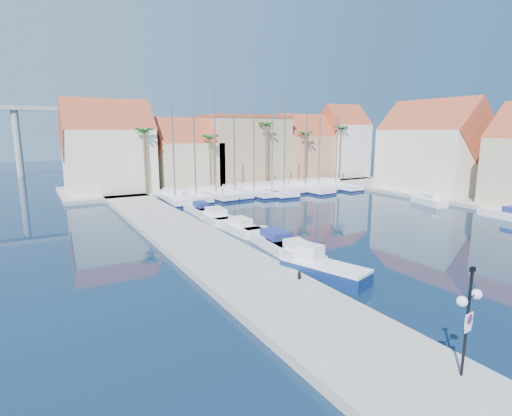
# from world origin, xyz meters

# --- Properties ---
(ground) EXTENTS (260.00, 260.00, 0.00)m
(ground) POSITION_xyz_m (0.00, 0.00, 0.00)
(ground) COLOR black
(ground) RESTS_ON ground
(quay_west) EXTENTS (6.00, 77.00, 0.50)m
(quay_west) POSITION_xyz_m (-9.00, 13.50, 0.25)
(quay_west) COLOR gray
(quay_west) RESTS_ON ground
(shore_north) EXTENTS (54.00, 16.00, 0.50)m
(shore_north) POSITION_xyz_m (10.00, 48.00, 0.25)
(shore_north) COLOR gray
(shore_north) RESTS_ON ground
(shore_east) EXTENTS (12.00, 60.00, 0.50)m
(shore_east) POSITION_xyz_m (32.00, 15.00, 0.25)
(shore_east) COLOR gray
(shore_east) RESTS_ON ground
(lamp_post) EXTENTS (1.41, 0.50, 4.18)m
(lamp_post) POSITION_xyz_m (-7.31, -7.32, 3.24)
(lamp_post) COLOR black
(lamp_post) RESTS_ON quay_west
(bollard) EXTENTS (0.18, 0.18, 0.46)m
(bollard) POSITION_xyz_m (-6.78, 3.55, 0.73)
(bollard) COLOR black
(bollard) RESTS_ON quay_west
(fishing_boat) EXTENTS (3.64, 6.12, 2.03)m
(fishing_boat) POSITION_xyz_m (-4.66, 4.02, 0.67)
(fishing_boat) COLOR navy
(fishing_boat) RESTS_ON ground
(motorboat_west_0) EXTENTS (2.47, 6.24, 1.40)m
(motorboat_west_0) POSITION_xyz_m (-3.74, 8.43, 0.51)
(motorboat_west_0) COLOR white
(motorboat_west_0) RESTS_ON ground
(motorboat_west_1) EXTENTS (2.88, 7.26, 1.40)m
(motorboat_west_1) POSITION_xyz_m (-3.45, 12.07, 0.51)
(motorboat_west_1) COLOR white
(motorboat_west_1) RESTS_ON ground
(motorboat_west_2) EXTENTS (2.23, 6.33, 1.40)m
(motorboat_west_2) POSITION_xyz_m (-3.77, 17.61, 0.51)
(motorboat_west_2) COLOR white
(motorboat_west_2) RESTS_ON ground
(motorboat_west_3) EXTENTS (2.76, 7.35, 1.40)m
(motorboat_west_3) POSITION_xyz_m (-3.78, 23.16, 0.51)
(motorboat_west_3) COLOR white
(motorboat_west_3) RESTS_ON ground
(motorboat_west_4) EXTENTS (1.79, 5.57, 1.40)m
(motorboat_west_4) POSITION_xyz_m (-3.72, 27.50, 0.51)
(motorboat_west_4) COLOR white
(motorboat_west_4) RESTS_ON ground
(motorboat_east_0) EXTENTS (2.48, 6.33, 1.40)m
(motorboat_east_0) POSITION_xyz_m (23.99, 7.81, 0.51)
(motorboat_east_0) COLOR white
(motorboat_east_0) RESTS_ON ground
(motorboat_east_1) EXTENTS (2.97, 5.50, 1.40)m
(motorboat_east_1) POSITION_xyz_m (23.98, 17.86, 0.51)
(motorboat_east_1) COLOR white
(motorboat_east_1) RESTS_ON ground
(sailboat_0) EXTENTS (3.31, 10.58, 12.54)m
(sailboat_0) POSITION_xyz_m (-3.86, 36.27, 0.58)
(sailboat_0) COLOR white
(sailboat_0) RESTS_ON ground
(sailboat_1) EXTENTS (2.64, 8.78, 11.28)m
(sailboat_1) POSITION_xyz_m (-0.99, 36.04, 0.59)
(sailboat_1) COLOR white
(sailboat_1) RESTS_ON ground
(sailboat_2) EXTENTS (3.14, 9.61, 14.66)m
(sailboat_2) POSITION_xyz_m (2.05, 36.37, 0.63)
(sailboat_2) COLOR white
(sailboat_2) RESTS_ON ground
(sailboat_3) EXTENTS (2.25, 8.44, 11.56)m
(sailboat_3) POSITION_xyz_m (4.92, 36.10, 0.60)
(sailboat_3) COLOR white
(sailboat_3) RESTS_ON ground
(sailboat_4) EXTENTS (3.31, 10.75, 12.85)m
(sailboat_4) POSITION_xyz_m (8.05, 36.22, 0.58)
(sailboat_4) COLOR white
(sailboat_4) RESTS_ON ground
(sailboat_5) EXTENTS (3.70, 12.05, 14.02)m
(sailboat_5) POSITION_xyz_m (10.93, 35.83, 0.58)
(sailboat_5) COLOR white
(sailboat_5) RESTS_ON ground
(sailboat_6) EXTENTS (2.88, 8.84, 13.43)m
(sailboat_6) POSITION_xyz_m (13.82, 36.80, 0.62)
(sailboat_6) COLOR white
(sailboat_6) RESTS_ON ground
(sailboat_7) EXTENTS (3.90, 12.10, 11.76)m
(sailboat_7) POSITION_xyz_m (17.03, 35.87, 0.55)
(sailboat_7) COLOR white
(sailboat_7) RESTS_ON ground
(sailboat_8) EXTENTS (2.81, 8.47, 11.67)m
(sailboat_8) POSITION_xyz_m (20.20, 36.29, 0.60)
(sailboat_8) COLOR white
(sailboat_8) RESTS_ON ground
(sailboat_9) EXTENTS (3.42, 11.16, 11.88)m
(sailboat_9) POSITION_xyz_m (23.06, 35.59, 0.56)
(sailboat_9) COLOR white
(sailboat_9) RESTS_ON ground
(building_0) EXTENTS (12.30, 9.00, 13.50)m
(building_0) POSITION_xyz_m (-10.00, 47.00, 6.52)
(building_0) COLOR beige
(building_0) RESTS_ON shore_north
(building_1) EXTENTS (10.30, 8.00, 11.00)m
(building_1) POSITION_xyz_m (2.00, 47.00, 5.30)
(building_1) COLOR tan
(building_1) RESTS_ON shore_north
(building_2) EXTENTS (14.20, 10.20, 11.50)m
(building_2) POSITION_xyz_m (13.00, 48.00, 6.26)
(building_2) COLOR tan
(building_2) RESTS_ON shore_north
(building_3) EXTENTS (10.30, 8.00, 12.00)m
(building_3) POSITION_xyz_m (25.00, 47.00, 5.86)
(building_3) COLOR tan
(building_3) RESTS_ON shore_north
(building_4) EXTENTS (8.30, 8.00, 14.00)m
(building_4) POSITION_xyz_m (34.00, 46.00, 6.97)
(building_4) COLOR white
(building_4) RESTS_ON shore_north
(building_6) EXTENTS (9.00, 14.30, 13.50)m
(building_6) POSITION_xyz_m (32.00, 24.00, 6.52)
(building_6) COLOR beige
(building_6) RESTS_ON shore_east
(palm_0) EXTENTS (2.60, 2.60, 10.15)m
(palm_0) POSITION_xyz_m (-6.00, 42.00, 9.08)
(palm_0) COLOR brown
(palm_0) RESTS_ON shore_north
(palm_1) EXTENTS (2.60, 2.60, 9.15)m
(palm_1) POSITION_xyz_m (4.00, 42.00, 8.14)
(palm_1) COLOR brown
(palm_1) RESTS_ON shore_north
(palm_2) EXTENTS (2.60, 2.60, 11.15)m
(palm_2) POSITION_xyz_m (14.00, 42.00, 10.02)
(palm_2) COLOR brown
(palm_2) RESTS_ON shore_north
(palm_3) EXTENTS (2.60, 2.60, 9.65)m
(palm_3) POSITION_xyz_m (22.00, 42.00, 8.61)
(palm_3) COLOR brown
(palm_3) RESTS_ON shore_north
(palm_4) EXTENTS (2.60, 2.60, 10.65)m
(palm_4) POSITION_xyz_m (30.00, 42.00, 9.55)
(palm_4) COLOR brown
(palm_4) RESTS_ON shore_north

